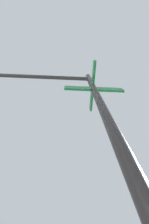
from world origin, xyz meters
The scene contains 1 object.
traffic_signal_near centered at (-5.92, -6.32, 4.22)m, with size 1.98×3.34×5.93m.
Camera 1 is at (-6.99, -6.82, 1.61)m, focal length 25.43 mm.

